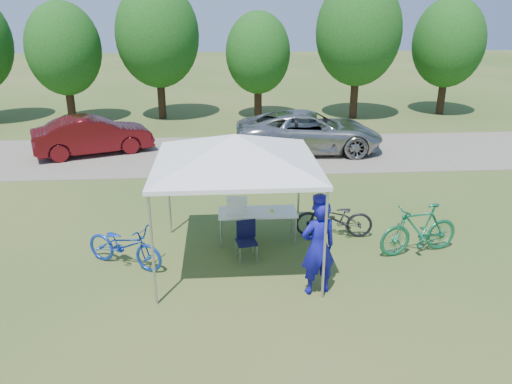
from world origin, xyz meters
TOP-DOWN VIEW (x-y plane):
  - ground at (0.00, 0.00)m, footprint 100.00×100.00m
  - gravel_strip at (0.00, 8.00)m, footprint 24.00×5.00m
  - canopy at (0.00, 0.00)m, footprint 4.53×4.53m
  - treeline at (-0.29, 14.05)m, footprint 24.89×4.28m
  - folding_table at (0.49, 0.94)m, footprint 1.74×0.73m
  - folding_chair at (0.20, 0.19)m, footprint 0.47×0.49m
  - cooler at (0.03, 0.94)m, footprint 0.45×0.31m
  - ice_cream_cup at (0.81, 0.89)m, footprint 0.07×0.07m
  - cyclist at (1.43, -1.29)m, footprint 0.76×0.59m
  - bike_blue at (-2.29, -0.01)m, footprint 1.86×1.36m
  - bike_green at (3.88, 0.10)m, footprint 1.91×0.90m
  - bike_dark at (2.26, 1.03)m, footprint 1.82×0.82m
  - minivan at (2.90, 8.16)m, footprint 5.36×2.68m
  - sedan at (-4.82, 8.40)m, footprint 4.31×2.81m

SIDE VIEW (x-z plane):
  - ground at x=0.00m, z-range 0.00..0.00m
  - gravel_strip at x=0.00m, z-range 0.00..0.02m
  - bike_dark at x=2.26m, z-range 0.00..0.93m
  - bike_blue at x=-2.29m, z-range 0.00..0.93m
  - folding_chair at x=0.20m, z-range 0.07..0.87m
  - bike_green at x=3.88m, z-range 0.00..1.10m
  - folding_table at x=0.49m, z-range 0.31..1.03m
  - sedan at x=-4.82m, z-range 0.02..1.36m
  - ice_cream_cup at x=0.81m, z-range 0.72..0.77m
  - minivan at x=2.90m, z-range 0.02..1.48m
  - cooler at x=0.03m, z-range 0.72..1.04m
  - cyclist at x=1.43m, z-range 0.00..1.83m
  - canopy at x=0.00m, z-range 1.15..4.15m
  - treeline at x=-0.29m, z-range 0.38..6.68m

